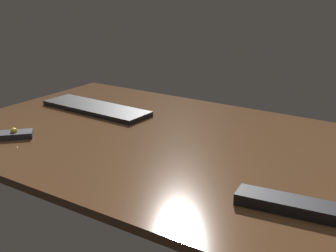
% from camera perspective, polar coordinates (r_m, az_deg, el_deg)
% --- Properties ---
extents(desk, '(1.40, 0.84, 0.02)m').
position_cam_1_polar(desk, '(1.23, 1.11, -2.43)').
color(desk, '#4C301C').
rests_on(desk, ground).
extents(keyboard, '(0.41, 0.14, 0.02)m').
position_cam_1_polar(keyboard, '(1.54, -9.48, 2.33)').
color(keyboard, black).
rests_on(keyboard, desk).
extents(media_remote, '(0.14, 0.15, 0.03)m').
position_cam_1_polar(media_remote, '(1.33, -20.66, -1.15)').
color(media_remote, '#2D2D33').
rests_on(media_remote, desk).
extents(tv_remote, '(0.20, 0.08, 0.02)m').
position_cam_1_polar(tv_remote, '(0.91, 15.26, -9.89)').
color(tv_remote, black).
rests_on(tv_remote, desk).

